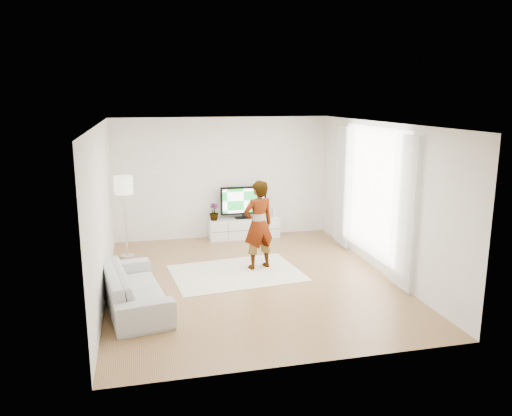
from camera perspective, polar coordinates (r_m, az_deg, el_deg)
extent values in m
plane|color=#A7784B|center=(9.13, -0.62, -8.22)|extent=(6.00, 6.00, 0.00)
plane|color=white|center=(8.55, -0.66, 9.62)|extent=(6.00, 6.00, 0.00)
cube|color=white|center=(8.56, -17.21, -0.41)|extent=(0.02, 6.00, 2.80)
cube|color=white|center=(9.58, 14.13, 1.11)|extent=(0.02, 6.00, 2.80)
cube|color=white|center=(11.63, -3.84, 3.43)|extent=(5.00, 0.02, 2.80)
cube|color=white|center=(5.94, 5.67, -5.54)|extent=(5.00, 0.02, 2.80)
cube|color=white|center=(9.82, 13.25, 1.73)|extent=(0.01, 2.60, 2.50)
cube|color=white|center=(8.68, 16.51, -0.53)|extent=(0.04, 0.70, 2.60)
cube|color=white|center=(10.97, 9.87, 2.46)|extent=(0.04, 0.70, 2.60)
cube|color=white|center=(11.73, -1.40, -2.30)|extent=(1.65, 0.46, 0.46)
cube|color=black|center=(11.50, -1.16, -2.59)|extent=(1.60, 0.00, 0.01)
cube|color=black|center=(11.43, -3.19, -2.71)|extent=(0.01, 0.00, 0.41)
cube|color=black|center=(11.59, 0.83, -2.47)|extent=(0.01, 0.00, 0.41)
cube|color=black|center=(11.69, -1.44, -1.12)|extent=(0.39, 0.21, 0.02)
cube|color=black|center=(11.68, -1.44, -0.89)|extent=(0.08, 0.05, 0.08)
cube|color=black|center=(11.60, -1.45, 0.87)|extent=(1.08, 0.06, 0.66)
cube|color=#168C30|center=(11.57, -1.41, 0.84)|extent=(0.99, 0.01, 0.56)
cube|color=white|center=(11.81, 2.02, -0.51)|extent=(0.08, 0.16, 0.21)
cube|color=#4CB2FF|center=(11.73, 2.12, -0.51)|extent=(0.01, 0.00, 0.12)
imported|color=#3F7238|center=(11.51, -4.83, -0.44)|extent=(0.28, 0.28, 0.39)
cube|color=white|center=(9.46, -2.27, -7.43)|extent=(2.52, 1.94, 0.01)
imported|color=#334772|center=(9.48, 0.28, -1.93)|extent=(0.71, 0.57, 1.71)
imported|color=#B8B8B3|center=(8.16, -13.73, -8.80)|extent=(1.18, 2.27, 0.63)
cylinder|color=silver|center=(10.76, -14.47, -5.32)|extent=(0.29, 0.29, 0.02)
cylinder|color=silver|center=(10.58, -14.66, -1.90)|extent=(0.04, 0.04, 1.30)
cylinder|color=white|center=(10.41, -14.91, 2.56)|extent=(0.38, 0.38, 0.36)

